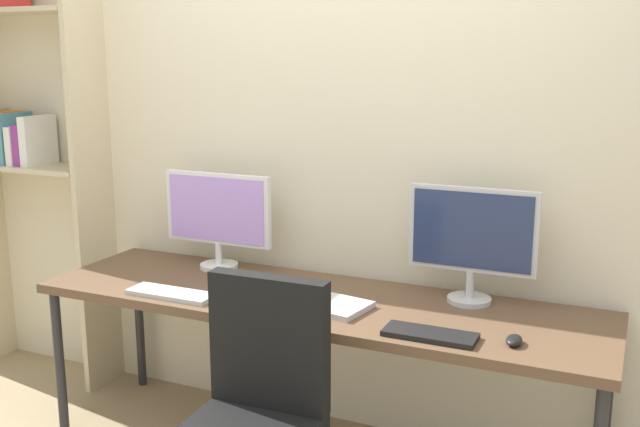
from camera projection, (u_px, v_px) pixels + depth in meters
wall_back at (354, 152)px, 3.32m from camera, size 4.81×0.10×2.60m
desk at (315, 308)px, 3.08m from camera, size 2.41×0.68×0.74m
bookshelf at (20, 127)px, 3.87m from camera, size 0.83×0.28×2.23m
monitor_left at (218, 215)px, 3.44m from camera, size 0.55×0.18×0.45m
monitor_right at (472, 237)px, 2.96m from camera, size 0.52×0.18×0.48m
keyboard_left at (171, 294)px, 3.08m from camera, size 0.39×0.13×0.02m
keyboard_right at (430, 335)px, 2.63m from camera, size 0.33×0.13×0.02m
computer_mouse at (514, 340)px, 2.56m from camera, size 0.06×0.10×0.03m
laptop_closed at (328, 304)px, 2.94m from camera, size 0.35×0.27×0.02m
coffee_mug at (244, 298)px, 2.92m from camera, size 0.11×0.08×0.09m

